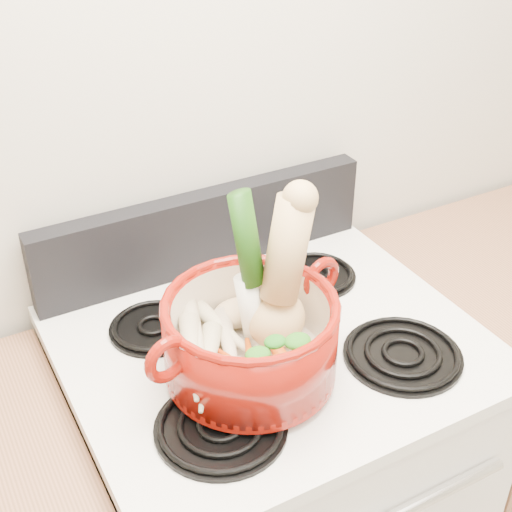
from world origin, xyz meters
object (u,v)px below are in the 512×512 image
stove_body (270,505)px  squash (276,276)px  dutch_oven (250,339)px  leek (252,272)px

stove_body → squash: 0.68m
dutch_oven → leek: leek is taller
dutch_oven → squash: size_ratio=1.06×
stove_body → leek: (-0.07, -0.04, 0.69)m
dutch_oven → stove_body: bearing=28.1°
stove_body → leek: size_ratio=2.98×
dutch_oven → leek: bearing=46.4°
dutch_oven → leek: (0.02, 0.04, 0.11)m
dutch_oven → squash: (0.06, 0.02, 0.10)m
dutch_oven → leek: 0.12m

